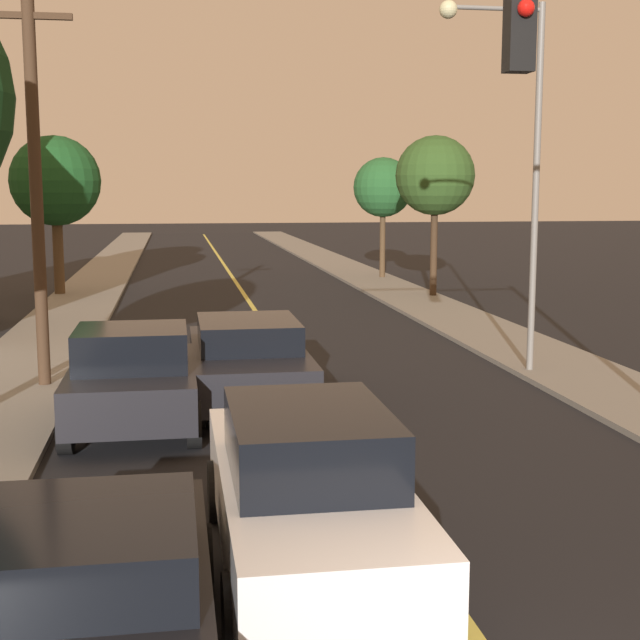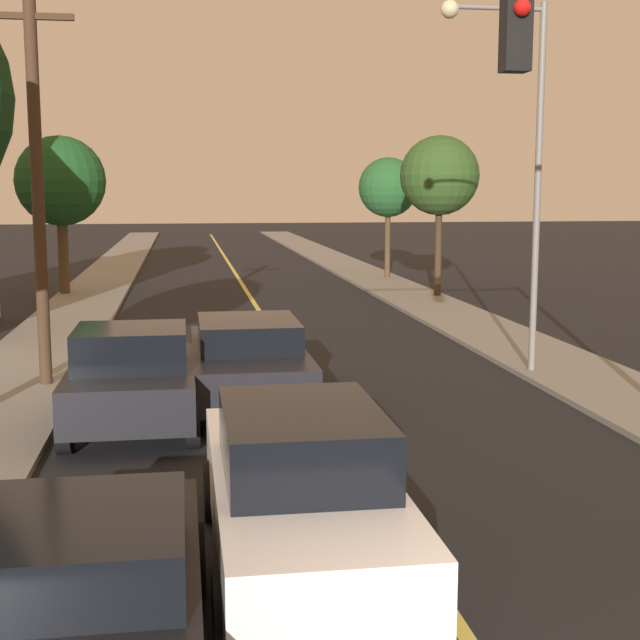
# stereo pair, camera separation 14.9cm
# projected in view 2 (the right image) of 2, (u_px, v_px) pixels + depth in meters

# --- Properties ---
(road_surface) EXTENTS (9.03, 80.00, 0.01)m
(road_surface) POSITION_uv_depth(u_px,v_px,m) (237.00, 276.00, 40.60)
(road_surface) COLOR black
(road_surface) RESTS_ON ground
(sidewalk_left) EXTENTS (2.50, 80.00, 0.12)m
(sidewalk_left) POSITION_uv_depth(u_px,v_px,m) (107.00, 276.00, 39.73)
(sidewalk_left) COLOR gray
(sidewalk_left) RESTS_ON ground
(sidewalk_right) EXTENTS (2.50, 80.00, 0.12)m
(sidewalk_right) POSITION_uv_depth(u_px,v_px,m) (361.00, 273.00, 41.46)
(sidewalk_right) COLOR gray
(sidewalk_right) RESTS_ON ground
(car_near_lane_front) EXTENTS (1.88, 5.07, 1.77)m
(car_near_lane_front) POSITION_uv_depth(u_px,v_px,m) (300.00, 489.00, 9.04)
(car_near_lane_front) COLOR white
(car_near_lane_front) RESTS_ON ground
(car_near_lane_second) EXTENTS (2.11, 5.00, 1.60)m
(car_near_lane_second) POSITION_uv_depth(u_px,v_px,m) (248.00, 359.00, 16.23)
(car_near_lane_second) COLOR black
(car_near_lane_second) RESTS_ON ground
(car_outer_lane_front) EXTENTS (2.01, 4.22, 1.42)m
(car_outer_lane_front) POSITION_uv_depth(u_px,v_px,m) (81.00, 590.00, 7.11)
(car_outer_lane_front) COLOR black
(car_outer_lane_front) RESTS_ON ground
(car_outer_lane_second) EXTENTS (2.11, 3.84, 1.72)m
(car_outer_lane_second) POSITION_uv_depth(u_px,v_px,m) (132.00, 378.00, 14.45)
(car_outer_lane_second) COLOR black
(car_outer_lane_second) RESTS_ON ground
(streetlamp_right) EXTENTS (2.20, 0.36, 7.50)m
(streetlamp_right) POSITION_uv_depth(u_px,v_px,m) (516.00, 138.00, 18.11)
(streetlamp_right) COLOR slate
(streetlamp_right) RESTS_ON ground
(utility_pole_left) EXTENTS (1.60, 0.24, 7.58)m
(utility_pole_left) POSITION_uv_depth(u_px,v_px,m) (37.00, 181.00, 16.98)
(utility_pole_left) COLOR #422D1E
(utility_pole_left) RESTS_ON ground
(tree_left_far) EXTENTS (3.24, 3.24, 5.72)m
(tree_left_far) POSITION_uv_depth(u_px,v_px,m) (60.00, 182.00, 32.18)
(tree_left_far) COLOR #4C3823
(tree_left_far) RESTS_ON ground
(tree_right_near) EXTENTS (2.81, 2.81, 5.68)m
(tree_right_near) POSITION_uv_depth(u_px,v_px,m) (440.00, 176.00, 31.51)
(tree_right_near) COLOR #3D2B1C
(tree_right_near) RESTS_ON ground
(tree_right_far) EXTENTS (2.56, 2.56, 5.16)m
(tree_right_far) POSITION_uv_depth(u_px,v_px,m) (388.00, 188.00, 38.26)
(tree_right_far) COLOR #4C3823
(tree_right_far) RESTS_ON ground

